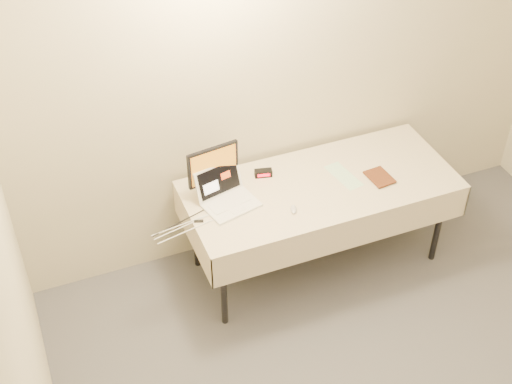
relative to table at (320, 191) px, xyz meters
name	(u,v)px	position (x,y,z in m)	size (l,w,h in m)	color
back_wall	(296,73)	(0.00, 0.45, 0.67)	(4.00, 0.10, 2.70)	beige
table	(320,191)	(0.00, 0.00, 0.00)	(1.86, 0.81, 0.74)	black
laptop	(226,195)	(-0.66, 0.07, 0.12)	(0.40, 0.38, 0.23)	white
monitor	(213,167)	(-0.70, 0.18, 0.28)	(0.36, 0.14, 0.37)	black
book	(372,170)	(0.32, -0.10, 0.16)	(0.15, 0.02, 0.20)	brown
alarm_clock	(263,173)	(-0.33, 0.23, 0.09)	(0.13, 0.08, 0.05)	black
clicker	(294,209)	(-0.28, -0.18, 0.07)	(0.04, 0.08, 0.02)	#BBBBBE
paper_form	(344,176)	(0.18, 0.02, 0.06)	(0.12, 0.31, 0.00)	#BCEDBF
usb_dongle	(199,221)	(-0.89, -0.06, 0.07)	(0.06, 0.02, 0.01)	black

